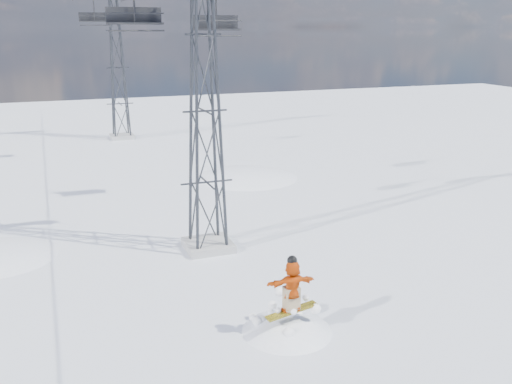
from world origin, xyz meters
The scene contains 8 objects.
ground centered at (0.00, 0.00, 0.00)m, with size 120.00×120.00×0.00m, color white.
snow_terrain centered at (-4.77, 21.24, -9.59)m, with size 39.00×37.00×22.00m.
lift_tower_near centered at (0.80, 8.00, 5.47)m, with size 5.20×1.80×11.43m.
lift_tower_far centered at (0.80, 33.00, 5.47)m, with size 5.20×1.80×11.43m.
snowboarder_jump centered at (1.19, 1.00, -1.65)m, with size 4.40×4.40×6.42m.
lift_chair_near centered at (-1.40, 9.31, 8.84)m, with size 2.02×0.58×2.50m.
lift_chair_mid centered at (3.00, 13.75, 8.63)m, with size 2.23×0.64×2.77m.
lift_chair_far centered at (-1.40, 24.73, 9.03)m, with size 1.83×0.53×2.27m.
Camera 1 is at (-4.82, -12.54, 8.51)m, focal length 40.00 mm.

